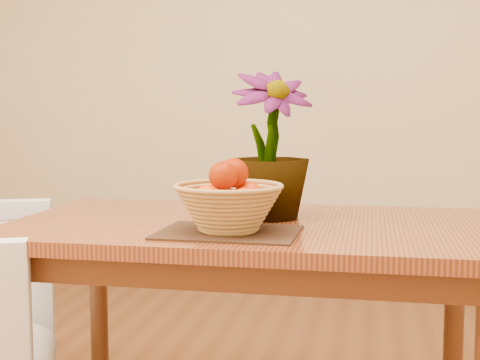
# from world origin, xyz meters

# --- Properties ---
(wall_back) EXTENTS (4.00, 0.02, 2.70)m
(wall_back) POSITION_xyz_m (0.00, 2.25, 1.35)
(wall_back) COLOR #F9EABE
(wall_back) RESTS_ON floor
(table) EXTENTS (1.40, 0.80, 0.75)m
(table) POSITION_xyz_m (0.00, 0.30, 0.66)
(table) COLOR brown
(table) RESTS_ON floor
(placemat) EXTENTS (0.37, 0.28, 0.01)m
(placemat) POSITION_xyz_m (-0.03, 0.11, 0.75)
(placemat) COLOR #332112
(placemat) RESTS_ON table
(wicker_basket) EXTENTS (0.29, 0.29, 0.12)m
(wicker_basket) POSITION_xyz_m (-0.03, 0.11, 0.81)
(wicker_basket) COLOR tan
(wicker_basket) RESTS_ON placemat
(orange_pile) EXTENTS (0.17, 0.18, 0.14)m
(orange_pile) POSITION_xyz_m (-0.03, 0.11, 0.87)
(orange_pile) COLOR #E44C03
(orange_pile) RESTS_ON wicker_basket
(potted_plant) EXTENTS (0.34, 0.34, 0.45)m
(potted_plant) POSITION_xyz_m (0.04, 0.38, 0.97)
(potted_plant) COLOR #174614
(potted_plant) RESTS_ON table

